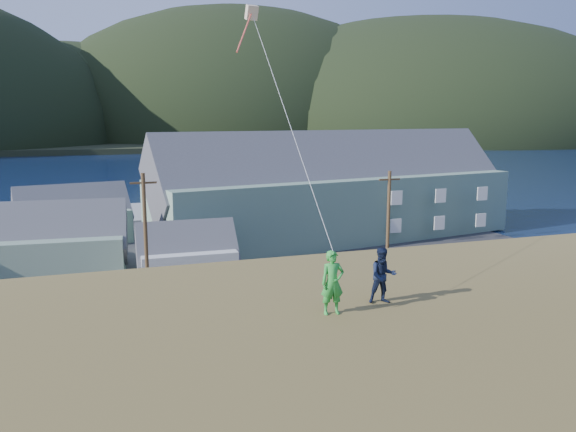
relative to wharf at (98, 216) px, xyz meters
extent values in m
plane|color=#0A1638|center=(6.00, -40.00, -0.45)|extent=(900.00, 900.00, 0.00)
cube|color=#4C3D19|center=(6.00, -42.00, -0.40)|extent=(110.00, 8.00, 0.10)
cube|color=#28282B|center=(6.00, -23.00, -0.39)|extent=(72.00, 36.00, 0.12)
cube|color=gray|center=(0.00, 0.00, 0.00)|extent=(26.00, 14.00, 0.90)
cube|color=black|center=(6.00, 290.00, 0.55)|extent=(900.00, 320.00, 2.00)
ellipsoid|color=black|center=(-14.00, 260.00, 1.55)|extent=(200.00, 180.00, 100.00)
ellipsoid|color=black|center=(76.00, 250.00, 1.55)|extent=(230.00, 207.00, 142.60)
ellipsoid|color=black|center=(186.00, 230.00, 1.55)|extent=(280.00, 252.00, 134.40)
ellipsoid|color=black|center=(306.00, 260.00, 1.55)|extent=(240.00, 216.00, 100.80)
cube|color=slate|center=(24.27, -19.30, 2.98)|extent=(39.92, 17.39, 6.62)
cube|color=#47474C|center=(24.27, -19.30, 8.05)|extent=(40.36, 17.17, 10.72)
cube|color=gray|center=(-2.57, -26.43, 1.41)|extent=(10.20, 7.18, 3.47)
cube|color=#47474C|center=(-2.57, -26.43, 4.01)|extent=(10.68, 6.96, 6.26)
cube|color=silver|center=(6.73, -31.48, 1.06)|extent=(7.03, 5.06, 2.79)
cube|color=#47474C|center=(6.73, -31.48, 3.15)|extent=(7.53, 5.02, 4.93)
cube|color=gray|center=(-2.14, -13.31, 1.34)|extent=(11.45, 8.20, 3.33)
cube|color=#47474C|center=(-2.14, -13.31, 3.94)|extent=(11.93, 8.22, 6.17)
cylinder|color=#47331E|center=(3.28, -38.50, 4.31)|extent=(0.24, 0.24, 9.29)
cylinder|color=#47331E|center=(20.02, -38.50, 4.13)|extent=(0.24, 0.24, 8.92)
imported|color=navy|center=(9.00, -17.47, 0.40)|extent=(2.02, 4.55, 1.45)
imported|color=silver|center=(-3.06, -23.26, 0.33)|extent=(2.62, 4.94, 1.32)
imported|color=navy|center=(6.70, -22.17, 0.32)|extent=(2.04, 3.98, 1.30)
imported|color=maroon|center=(-7.81, -14.61, 0.38)|extent=(2.94, 5.35, 1.42)
imported|color=black|center=(1.13, -21.57, 0.34)|extent=(2.46, 4.85, 1.35)
imported|color=green|center=(7.03, -59.28, 7.67)|extent=(0.70, 0.49, 1.84)
imported|color=#131C35|center=(8.83, -58.88, 7.60)|extent=(0.94, 0.80, 1.71)
cube|color=beige|center=(6.90, -51.06, 16.33)|extent=(0.51, 0.49, 0.60)
cylinder|color=#F95841|center=(6.30, -52.31, 15.43)|extent=(0.06, 0.06, 3.31)
cylinder|color=white|center=(6.97, -55.17, 12.46)|extent=(0.02, 0.02, 11.29)
camera|label=1|loc=(1.06, -73.40, 12.28)|focal=35.00mm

